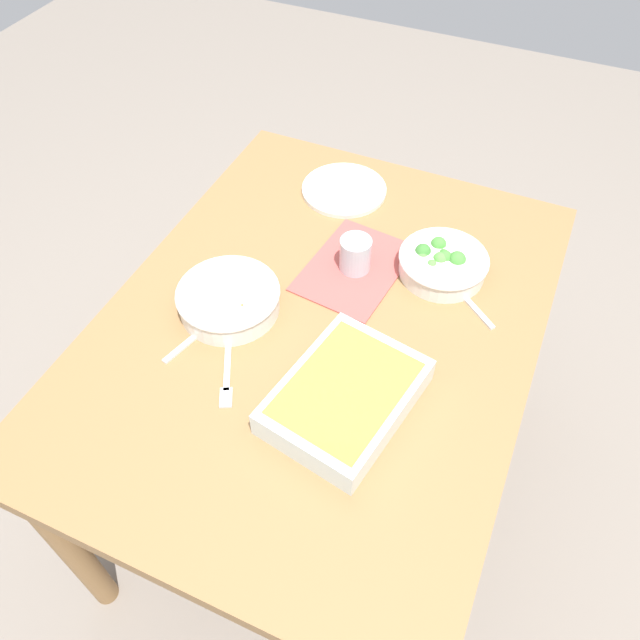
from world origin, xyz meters
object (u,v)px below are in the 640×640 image
object	(u,v)px
spoon_by_stew	(204,328)
fork_on_table	(227,376)
stew_bowl	(229,299)
broccoli_bowl	(443,263)
drink_cup	(355,256)
spoon_by_broccoli	(462,293)
baking_dish	(345,396)
side_plate	(344,190)

from	to	relation	value
spoon_by_stew	fork_on_table	world-z (taller)	spoon_by_stew
stew_bowl	broccoli_bowl	distance (m)	0.49
stew_bowl	spoon_by_stew	xyz separation A→B (m)	(0.08, -0.02, -0.03)
drink_cup	spoon_by_broccoli	size ratio (longest dim) A/B	0.57
broccoli_bowl	stew_bowl	bearing A→B (deg)	-53.04
stew_bowl	drink_cup	bearing A→B (deg)	137.96
stew_bowl	fork_on_table	distance (m)	0.18
stew_bowl	baking_dish	bearing A→B (deg)	68.03
side_plate	spoon_by_broccoli	size ratio (longest dim) A/B	1.49
stew_bowl	side_plate	world-z (taller)	stew_bowl
side_plate	spoon_by_stew	world-z (taller)	side_plate
side_plate	fork_on_table	world-z (taller)	side_plate
stew_bowl	baking_dish	size ratio (longest dim) A/B	0.67
drink_cup	side_plate	distance (m)	0.29
spoon_by_stew	side_plate	bearing A→B (deg)	170.43
side_plate	spoon_by_broccoli	distance (m)	0.45
spoon_by_stew	spoon_by_broccoli	world-z (taller)	same
spoon_by_stew	fork_on_table	distance (m)	0.14
side_plate	spoon_by_broccoli	world-z (taller)	side_plate
baking_dish	fork_on_table	distance (m)	0.25
baking_dish	spoon_by_stew	xyz separation A→B (m)	(-0.06, -0.35, -0.03)
baking_dish	spoon_by_broccoli	xyz separation A→B (m)	(-0.37, 0.13, -0.03)
side_plate	fork_on_table	bearing A→B (deg)	0.93
baking_dish	side_plate	world-z (taller)	baking_dish
drink_cup	fork_on_table	distance (m)	0.41
broccoli_bowl	side_plate	world-z (taller)	broccoli_bowl
spoon_by_stew	fork_on_table	bearing A→B (deg)	50.05
baking_dish	spoon_by_broccoli	bearing A→B (deg)	161.11
baking_dish	spoon_by_stew	distance (m)	0.35
drink_cup	spoon_by_stew	bearing A→B (deg)	-36.65
broccoli_bowl	fork_on_table	size ratio (longest dim) A/B	1.23
spoon_by_broccoli	baking_dish	bearing A→B (deg)	-18.89
broccoli_bowl	spoon_by_broccoli	size ratio (longest dim) A/B	1.38
drink_cup	spoon_by_broccoli	distance (m)	0.25
fork_on_table	drink_cup	bearing A→B (deg)	162.83
spoon_by_stew	broccoli_bowl	bearing A→B (deg)	131.94
spoon_by_broccoli	fork_on_table	distance (m)	0.55
baking_dish	side_plate	bearing A→B (deg)	-157.58
stew_bowl	spoon_by_broccoli	xyz separation A→B (m)	(-0.24, 0.45, -0.03)
baking_dish	side_plate	xyz separation A→B (m)	(-0.61, -0.25, -0.03)
spoon_by_broccoli	spoon_by_stew	bearing A→B (deg)	-56.05
broccoli_bowl	drink_cup	bearing A→B (deg)	-69.97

